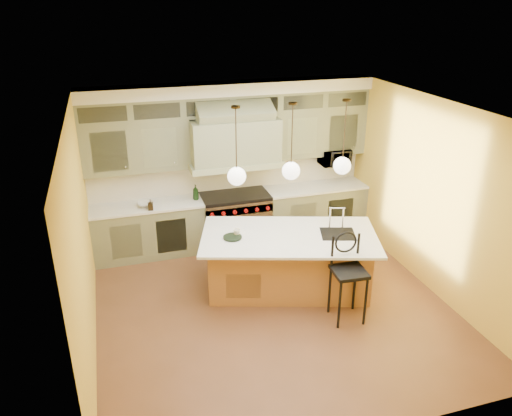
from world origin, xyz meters
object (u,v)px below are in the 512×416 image
object	(u,v)px
range	(235,219)
counter_stool	(348,272)
microwave	(334,157)
kitchen_island	(289,260)

from	to	relation	value
range	counter_stool	xyz separation A→B (m)	(0.90, -2.68, 0.25)
range	microwave	bearing A→B (deg)	3.12
range	kitchen_island	world-z (taller)	kitchen_island
kitchen_island	counter_stool	bearing A→B (deg)	-45.89
range	counter_stool	distance (m)	2.84
kitchen_island	microwave	world-z (taller)	microwave
kitchen_island	microwave	bearing A→B (deg)	66.66
range	kitchen_island	size ratio (longest dim) A/B	0.41
counter_stool	microwave	world-z (taller)	microwave
kitchen_island	range	bearing A→B (deg)	120.66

